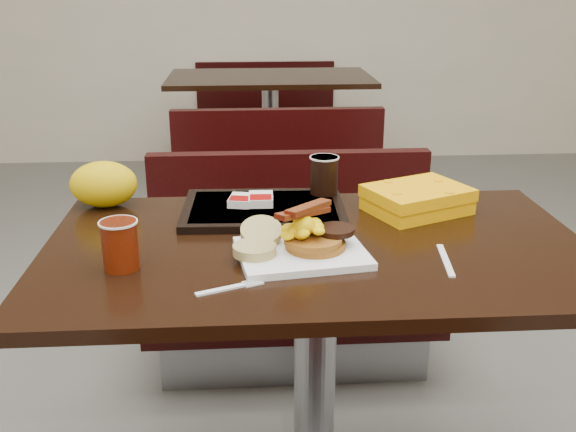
{
  "coord_description": "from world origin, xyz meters",
  "views": [
    {
      "loc": [
        -0.15,
        -1.33,
        1.31
      ],
      "look_at": [
        -0.06,
        -0.01,
        0.82
      ],
      "focal_mm": 40.95,
      "sensor_mm": 36.0,
      "label": 1
    }
  ],
  "objects": [
    {
      "name": "hashbrown_sleeve_right",
      "position": [
        -0.12,
        0.23,
        0.78
      ],
      "size": [
        0.06,
        0.08,
        0.02
      ],
      "primitive_type": "cube",
      "rotation": [
        0.0,
        0.0,
        -0.03
      ],
      "color": "silver",
      "rests_on": "tray"
    },
    {
      "name": "tray",
      "position": [
        -0.11,
        0.21,
        0.76
      ],
      "size": [
        0.41,
        0.29,
        0.02
      ],
      "primitive_type": "cube",
      "rotation": [
        0.0,
        0.0,
        -0.03
      ],
      "color": "black",
      "rests_on": "table_near"
    },
    {
      "name": "muffin_top",
      "position": [
        -0.12,
        -0.02,
        0.79
      ],
      "size": [
        0.09,
        0.09,
        0.05
      ],
      "primitive_type": "cylinder",
      "rotation": [
        0.38,
        0.0,
        -0.02
      ],
      "color": "tan",
      "rests_on": "platter"
    },
    {
      "name": "sausage_patty",
      "position": [
        0.04,
        -0.04,
        0.8
      ],
      "size": [
        0.08,
        0.08,
        0.01
      ],
      "primitive_type": "cylinder",
      "rotation": [
        0.0,
        0.0,
        0.02
      ],
      "color": "black",
      "rests_on": "pancake_stack"
    },
    {
      "name": "coffee_cup_near",
      "position": [
        -0.41,
        -0.1,
        0.8
      ],
      "size": [
        0.08,
        0.08,
        0.1
      ],
      "primitive_type": "cylinder",
      "rotation": [
        0.0,
        0.0,
        -0.14
      ],
      "color": "maroon",
      "rests_on": "table_near"
    },
    {
      "name": "muffin_bottom",
      "position": [
        -0.14,
        -0.08,
        0.78
      ],
      "size": [
        0.1,
        0.1,
        0.02
      ],
      "primitive_type": "cylinder",
      "rotation": [
        0.0,
        0.0,
        0.18
      ],
      "color": "tan",
      "rests_on": "platter"
    },
    {
      "name": "platter",
      "position": [
        -0.04,
        -0.07,
        0.76
      ],
      "size": [
        0.29,
        0.24,
        0.02
      ],
      "primitive_type": "cube",
      "rotation": [
        0.0,
        0.0,
        0.15
      ],
      "color": "white",
      "rests_on": "table_near"
    },
    {
      "name": "pancake_stack",
      "position": [
        -0.01,
        -0.06,
        0.78
      ],
      "size": [
        0.14,
        0.14,
        0.03
      ],
      "primitive_type": "cylinder",
      "rotation": [
        0.0,
        0.0,
        -0.06
      ],
      "color": "#8A5717",
      "rests_on": "platter"
    },
    {
      "name": "condiment_syrup",
      "position": [
        -0.08,
        -0.01,
        0.76
      ],
      "size": [
        0.04,
        0.03,
        0.01
      ],
      "primitive_type": "cube",
      "rotation": [
        0.0,
        0.0,
        -0.08
      ],
      "color": "#A24706",
      "rests_on": "table_near"
    },
    {
      "name": "hashbrown_sleeve_left",
      "position": [
        -0.17,
        0.23,
        0.78
      ],
      "size": [
        0.07,
        0.08,
        0.02
      ],
      "primitive_type": "cube",
      "rotation": [
        0.0,
        0.0,
        -0.18
      ],
      "color": "silver",
      "rests_on": "tray"
    },
    {
      "name": "knife",
      "position": [
        0.26,
        -0.11,
        0.75
      ],
      "size": [
        0.03,
        0.16,
        0.0
      ],
      "primitive_type": "cube",
      "rotation": [
        0.0,
        0.0,
        -1.7
      ],
      "color": "white",
      "rests_on": "table_near"
    },
    {
      "name": "table_far",
      "position": [
        0.0,
        2.6,
        0.38
      ],
      "size": [
        1.2,
        0.7,
        0.75
      ],
      "primitive_type": null,
      "color": "black",
      "rests_on": "floor"
    },
    {
      "name": "paper_bag",
      "position": [
        -0.52,
        0.29,
        0.81
      ],
      "size": [
        0.21,
        0.18,
        0.12
      ],
      "primitive_type": "ellipsoid",
      "rotation": [
        0.0,
        0.0,
        0.41
      ],
      "color": "#F3AB08",
      "rests_on": "table_near"
    },
    {
      "name": "bacon_strips",
      "position": [
        -0.03,
        -0.05,
        0.84
      ],
      "size": [
        0.16,
        0.16,
        0.01
      ],
      "primitive_type": null,
      "rotation": [
        0.0,
        0.0,
        0.8
      ],
      "color": "#420C04",
      "rests_on": "scrambled_eggs"
    },
    {
      "name": "bench_near_n",
      "position": [
        0.0,
        0.7,
        0.36
      ],
      "size": [
        1.0,
        0.46,
        0.72
      ],
      "primitive_type": null,
      "color": "black",
      "rests_on": "floor"
    },
    {
      "name": "fork",
      "position": [
        -0.21,
        -0.22,
        0.75
      ],
      "size": [
        0.13,
        0.07,
        0.0
      ],
      "primitive_type": null,
      "rotation": [
        0.0,
        0.0,
        0.39
      ],
      "color": "white",
      "rests_on": "table_near"
    },
    {
      "name": "condiment_ketchup",
      "position": [
        -0.03,
        0.12,
        0.76
      ],
      "size": [
        0.04,
        0.03,
        0.01
      ],
      "primitive_type": "cube",
      "rotation": [
        0.0,
        0.0,
        0.0
      ],
      "color": "#8C0504",
      "rests_on": "table_near"
    },
    {
      "name": "coffee_cup_far",
      "position": [
        0.05,
        0.3,
        0.82
      ],
      "size": [
        0.08,
        0.08,
        0.1
      ],
      "primitive_type": "cylinder",
      "rotation": [
        0.0,
        0.0,
        0.14
      ],
      "color": "black",
      "rests_on": "tray"
    },
    {
      "name": "scrambled_eggs",
      "position": [
        -0.04,
        -0.06,
        0.81
      ],
      "size": [
        0.11,
        0.1,
        0.04
      ],
      "primitive_type": "ellipsoid",
      "rotation": [
        0.0,
        0.0,
        0.32
      ],
      "color": "#FFD705",
      "rests_on": "pancake_stack"
    },
    {
      "name": "bench_far_s",
      "position": [
        0.0,
        1.9,
        0.36
      ],
      "size": [
        1.0,
        0.46,
        0.72
      ],
      "primitive_type": null,
      "color": "black",
      "rests_on": "floor"
    },
    {
      "name": "table_near",
      "position": [
        0.0,
        0.0,
        0.38
      ],
      "size": [
        1.2,
        0.7,
        0.75
      ],
      "primitive_type": null,
      "color": "black",
      "rests_on": "floor"
    },
    {
      "name": "clamshell",
      "position": [
        0.27,
        0.19,
        0.78
      ],
      "size": [
        0.29,
        0.26,
        0.06
      ],
      "primitive_type": "cube",
      "rotation": [
        0.0,
        0.0,
        0.41
      ],
      "color": "#F7A404",
      "rests_on": "table_near"
    },
    {
      "name": "bench_far_n",
      "position": [
        0.0,
        3.3,
        0.36
      ],
      "size": [
        1.0,
        0.46,
        0.72
      ],
      "primitive_type": null,
      "color": "black",
      "rests_on": "floor"
    }
  ]
}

